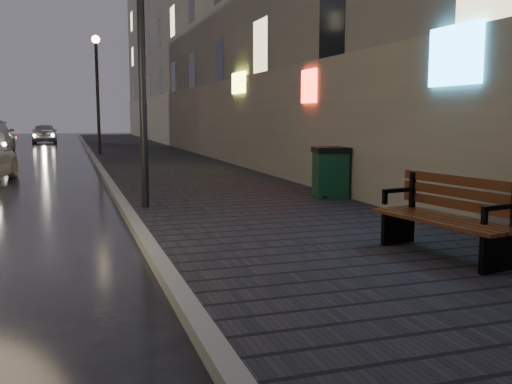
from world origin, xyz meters
TOP-DOWN VIEW (x-y plane):
  - ground at (0.00, 0.00)m, footprint 120.00×120.00m
  - sidewalk at (3.90, 21.00)m, footprint 4.60×58.00m
  - curb at (1.50, 21.00)m, footprint 0.20×58.00m
  - building_near at (7.10, 25.00)m, footprint 1.80×50.00m
  - lamp_near at (1.85, 6.00)m, footprint 0.36×0.36m
  - lamp_far at (1.85, 22.00)m, footprint 0.36×0.36m
  - bench at (4.95, 0.97)m, footprint 1.00×2.04m
  - trash_bin at (5.80, 6.12)m, footprint 0.82×0.82m
  - car_far at (-1.00, 36.78)m, footprint 1.68×4.02m

SIDE VIEW (x-z plane):
  - ground at x=0.00m, z-range 0.00..0.00m
  - sidewalk at x=3.90m, z-range 0.00..0.15m
  - curb at x=1.50m, z-range 0.00..0.15m
  - bench at x=4.95m, z-range 0.15..1.15m
  - car_far at x=-1.00m, z-range 0.00..1.36m
  - trash_bin at x=5.80m, z-range 0.16..1.24m
  - lamp_near at x=1.85m, z-range 0.85..6.13m
  - lamp_far at x=1.85m, z-range 0.85..6.13m
  - building_near at x=7.10m, z-range 0.00..13.00m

